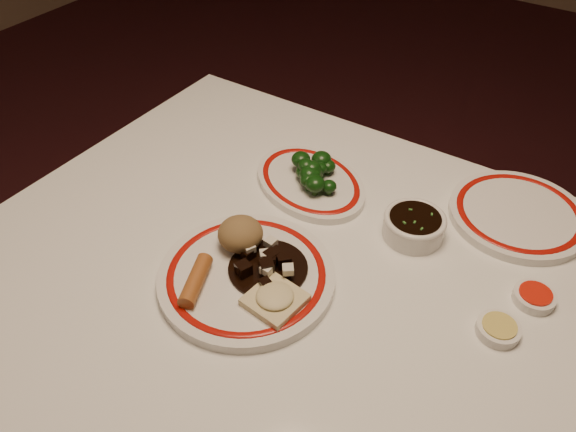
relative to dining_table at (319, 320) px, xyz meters
The scene contains 12 objects.
dining_table is the anchor object (origin of this frame).
main_plate 0.16m from the dining_table, 150.18° to the right, with size 0.32×0.32×0.02m.
rice_mound 0.20m from the dining_table, behind, with size 0.07×0.07×0.05m, color olive.
spring_roll 0.23m from the dining_table, 140.86° to the right, with size 0.03×0.03×0.10m, color #A65D28.
fried_wonton 0.15m from the dining_table, 111.04° to the right, with size 0.09×0.09×0.02m.
stirfry_heap 0.15m from the dining_table, 158.04° to the right, with size 0.13×0.13×0.03m.
broccoli_plate 0.27m from the dining_table, 125.79° to the left, with size 0.30×0.28×0.02m.
broccoli_pile 0.28m from the dining_table, 125.01° to the left, with size 0.11×0.11×0.05m.
soy_bowl 0.23m from the dining_table, 68.18° to the left, with size 0.11×0.11×0.04m.
sweet_sour_dish 0.34m from the dining_table, 27.42° to the left, with size 0.06×0.06×0.02m.
mustard_dish 0.29m from the dining_table, 12.90° to the left, with size 0.06×0.06×0.02m.
far_plate 0.41m from the dining_table, 57.11° to the left, with size 0.25×0.25×0.02m.
Camera 1 is at (0.28, -0.53, 1.42)m, focal length 35.00 mm.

